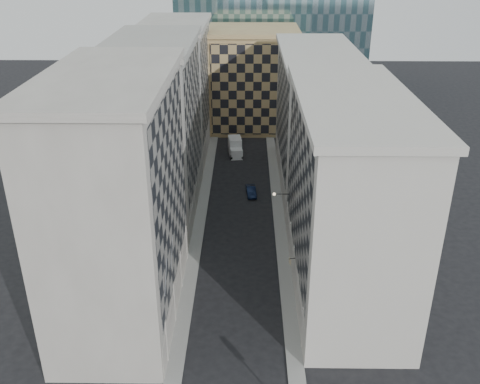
{
  "coord_description": "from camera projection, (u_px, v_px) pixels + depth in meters",
  "views": [
    {
      "loc": [
        0.88,
        -33.42,
        33.93
      ],
      "look_at": [
        0.26,
        12.79,
        11.81
      ],
      "focal_mm": 40.0,
      "sensor_mm": 36.0,
      "label": 1
    }
  ],
  "objects": [
    {
      "name": "sidewalk_east",
      "position": [
        279.0,
        216.0,
        71.76
      ],
      "size": [
        1.5,
        100.0,
        0.15
      ],
      "primitive_type": "cube",
      "color": "gray",
      "rests_on": "ground"
    },
    {
      "name": "dark_car",
      "position": [
        251.0,
        191.0,
        77.41
      ],
      "size": [
        1.66,
        3.86,
        1.24
      ],
      "primitive_type": "imported",
      "rotation": [
        0.0,
        0.0,
        0.1
      ],
      "color": "#0E1833",
      "rests_on": "ground"
    },
    {
      "name": "bracket_lamp",
      "position": [
        276.0,
        194.0,
        63.72
      ],
      "size": [
        1.98,
        0.36,
        0.36
      ],
      "color": "black",
      "rests_on": "ground"
    },
    {
      "name": "bldg_left_c",
      "position": [
        177.0,
        89.0,
        89.87
      ],
      "size": [
        10.8,
        22.8,
        21.7
      ],
      "color": "#A09A90",
      "rests_on": "ground"
    },
    {
      "name": "shop_sign",
      "position": [
        290.0,
        261.0,
        54.85
      ],
      "size": [
        0.7,
        0.61,
        0.69
      ],
      "rotation": [
        0.0,
        0.0,
        0.26
      ],
      "color": "black",
      "rests_on": "ground"
    },
    {
      "name": "sidewalk_west",
      "position": [
        201.0,
        215.0,
        71.89
      ],
      "size": [
        1.5,
        100.0,
        0.15
      ],
      "primitive_type": "cube",
      "color": "gray",
      "rests_on": "ground"
    },
    {
      "name": "bldg_left_a",
      "position": [
        120.0,
        199.0,
        49.75
      ],
      "size": [
        10.8,
        22.8,
        23.7
      ],
      "color": "#A09A90",
      "rests_on": "ground"
    },
    {
      "name": "bldg_left_b",
      "position": [
        157.0,
        128.0,
        69.81
      ],
      "size": [
        10.8,
        22.8,
        22.7
      ],
      "color": "gray",
      "rests_on": "ground"
    },
    {
      "name": "tan_block",
      "position": [
        253.0,
        79.0,
        101.95
      ],
      "size": [
        16.8,
        14.8,
        18.8
      ],
      "color": "tan",
      "rests_on": "ground"
    },
    {
      "name": "box_truck",
      "position": [
        235.0,
        148.0,
        91.72
      ],
      "size": [
        2.72,
        5.36,
        2.82
      ],
      "rotation": [
        0.0,
        0.0,
        0.13
      ],
      "color": "white",
      "rests_on": "ground"
    },
    {
      "name": "flagpoles_left",
      "position": [
        169.0,
        264.0,
        46.83
      ],
      "size": [
        0.1,
        6.33,
        2.33
      ],
      "color": "gray",
      "rests_on": "ground"
    },
    {
      "name": "bldg_right_b",
      "position": [
        315.0,
        119.0,
        78.3
      ],
      "size": [
        10.8,
        28.8,
        19.7
      ],
      "color": "#BBB5AC",
      "rests_on": "ground"
    },
    {
      "name": "bldg_right_a",
      "position": [
        346.0,
        196.0,
        53.74
      ],
      "size": [
        10.8,
        26.8,
        20.7
      ],
      "color": "#BBB5AC",
      "rests_on": "ground"
    }
  ]
}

